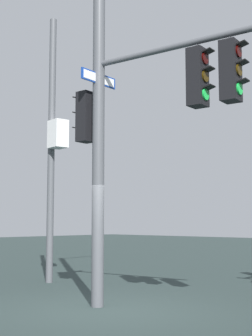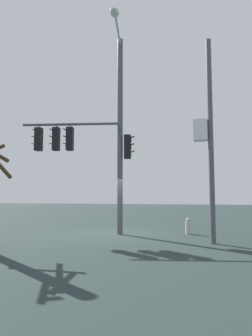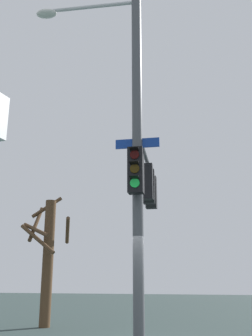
{
  "view_description": "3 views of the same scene",
  "coord_description": "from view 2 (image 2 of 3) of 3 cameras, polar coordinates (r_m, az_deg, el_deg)",
  "views": [
    {
      "loc": [
        -6.88,
        -7.09,
        1.74
      ],
      "look_at": [
        0.68,
        0.07,
        2.87
      ],
      "focal_mm": 52.59,
      "sensor_mm": 36.0,
      "label": 1
    },
    {
      "loc": [
        13.38,
        3.37,
        1.81
      ],
      "look_at": [
        0.77,
        0.83,
        2.96
      ],
      "focal_mm": 31.46,
      "sensor_mm": 36.0,
      "label": 2
    },
    {
      "loc": [
        -2.08,
        9.31,
        1.49
      ],
      "look_at": [
        0.33,
        0.97,
        4.01
      ],
      "focal_mm": 41.85,
      "sensor_mm": 36.0,
      "label": 3
    }
  ],
  "objects": [
    {
      "name": "secondary_pole_assembly",
      "position": [
        11.65,
        15.43,
        6.07
      ],
      "size": [
        0.48,
        0.74,
        7.82
      ],
      "rotation": [
        0.0,
        0.0,
        4.59
      ],
      "color": "#4C4F54",
      "rests_on": "ground"
    },
    {
      "name": "fire_hydrant",
      "position": [
        13.93,
        11.93,
        -11.02
      ],
      "size": [
        0.38,
        0.24,
        0.73
      ],
      "color": "#B2B2B7",
      "rests_on": "ground"
    },
    {
      "name": "main_signal_pole_assembly",
      "position": [
        13.83,
        -5.45,
        7.2
      ],
      "size": [
        3.44,
        5.29,
        9.21
      ],
      "rotation": [
        0.0,
        0.0,
        4.84
      ],
      "color": "#4C4F54",
      "rests_on": "ground"
    },
    {
      "name": "ground_plane",
      "position": [
        13.91,
        -2.77,
        -12.56
      ],
      "size": [
        80.0,
        80.0,
        0.0
      ],
      "primitive_type": "plane",
      "color": "#283635"
    }
  ]
}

